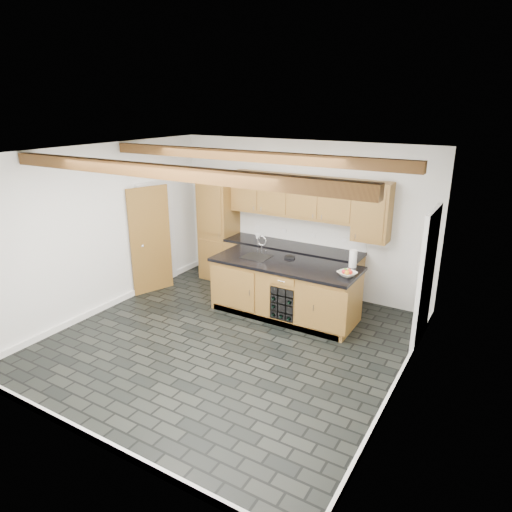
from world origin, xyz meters
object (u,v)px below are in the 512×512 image
(fruit_bowl, at_px, (347,274))
(paper_towel, at_px, (353,259))
(island, at_px, (285,289))
(kitchen_scale, at_px, (290,257))

(fruit_bowl, xyz_separation_m, paper_towel, (-0.06, 0.42, 0.11))
(island, bearing_deg, paper_towel, 19.83)
(kitchen_scale, bearing_deg, paper_towel, -4.50)
(kitchen_scale, relative_size, fruit_bowl, 0.64)
(paper_towel, bearing_deg, island, -160.17)
(paper_towel, bearing_deg, fruit_bowl, -81.91)
(fruit_bowl, height_order, paper_towel, paper_towel)
(island, xyz_separation_m, paper_towel, (1.01, 0.37, 0.61))
(fruit_bowl, relative_size, paper_towel, 0.98)
(fruit_bowl, bearing_deg, paper_towel, 98.09)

